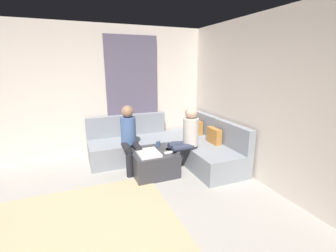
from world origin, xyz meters
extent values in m
cube|color=beige|center=(0.00, 2.94, 1.35)|extent=(6.00, 0.12, 2.70)
cube|color=beige|center=(-2.94, 0.00, 1.35)|extent=(0.12, 6.00, 2.70)
cube|color=#595166|center=(-2.84, 1.30, 1.25)|extent=(0.06, 1.10, 2.50)
cube|color=tan|center=(-0.20, 0.10, 0.01)|extent=(2.60, 2.20, 0.01)
cube|color=gray|center=(-1.78, 2.41, 0.21)|extent=(2.10, 0.85, 0.42)
cube|color=gray|center=(-1.78, 2.76, 0.65)|extent=(2.10, 0.14, 0.45)
cube|color=gray|center=(-2.41, 1.13, 0.21)|extent=(0.85, 1.70, 0.42)
cube|color=gray|center=(-2.76, 1.13, 0.65)|extent=(0.14, 1.70, 0.45)
cube|color=#B27233|center=(-2.28, 2.58, 0.54)|extent=(0.36, 0.12, 0.36)
cube|color=#B27233|center=(-1.58, 2.58, 0.54)|extent=(0.36, 0.12, 0.36)
cube|color=#333338|center=(-1.60, 1.33, 0.21)|extent=(0.76, 0.76, 0.42)
cube|color=white|center=(-1.50, 1.21, 0.44)|extent=(0.44, 0.36, 0.04)
cylinder|color=#334C72|center=(-1.82, 1.51, 0.47)|extent=(0.08, 0.08, 0.10)
cube|color=white|center=(-1.42, 1.55, 0.43)|extent=(0.05, 0.15, 0.02)
cylinder|color=#2D3347|center=(-1.42, 1.63, 0.21)|extent=(0.12, 0.12, 0.42)
cylinder|color=#2D3347|center=(-1.60, 1.63, 0.21)|extent=(0.12, 0.12, 0.42)
cylinder|color=#2D3347|center=(-1.42, 1.83, 0.48)|extent=(0.12, 0.40, 0.12)
cylinder|color=#2D3347|center=(-1.60, 1.83, 0.48)|extent=(0.12, 0.40, 0.12)
cylinder|color=beige|center=(-1.51, 2.03, 0.73)|extent=(0.28, 0.28, 0.50)
sphere|color=#D8AD8C|center=(-1.51, 2.03, 1.09)|extent=(0.22, 0.22, 0.22)
cylinder|color=black|center=(-1.63, 1.08, 0.21)|extent=(0.12, 0.12, 0.42)
cylinder|color=black|center=(-1.63, 0.90, 0.21)|extent=(0.12, 0.12, 0.42)
cylinder|color=black|center=(-1.83, 1.08, 0.48)|extent=(0.40, 0.12, 0.12)
cylinder|color=black|center=(-1.83, 0.90, 0.48)|extent=(0.40, 0.12, 0.12)
cylinder|color=#3F598C|center=(-2.03, 0.99, 0.73)|extent=(0.28, 0.28, 0.50)
sphere|color=#8C664C|center=(-2.03, 0.99, 1.09)|extent=(0.22, 0.22, 0.22)
camera|label=1|loc=(2.12, 0.10, 1.93)|focal=25.04mm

